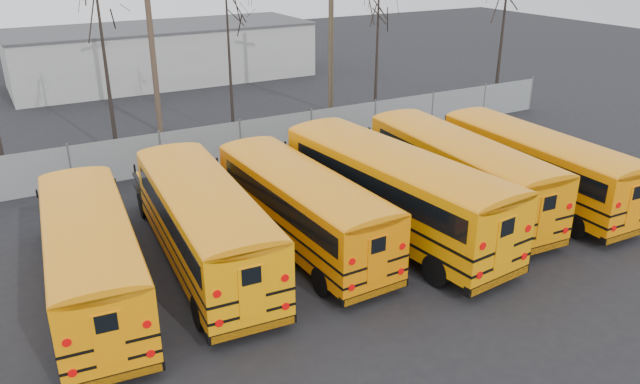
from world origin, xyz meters
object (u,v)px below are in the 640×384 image
utility_pole_right (331,30)px  bus_d (389,184)px  bus_b (202,217)px  bus_f (533,160)px  utility_pole_left (151,40)px  bus_a (90,249)px  bus_c (299,201)px  bus_e (455,166)px

utility_pole_right → bus_d: bearing=-94.0°
bus_b → bus_f: (13.89, -1.29, -0.03)m
bus_f → utility_pole_left: size_ratio=1.09×
bus_b → bus_d: bus_d is taller
bus_f → bus_a: bearing=178.5°
bus_c → utility_pole_left: size_ratio=1.07×
utility_pole_right → bus_b: bearing=-112.8°
bus_e → bus_d: bearing=-168.0°
bus_b → bus_e: bus_e is taller
bus_b → utility_pole_left: 16.76m
bus_c → bus_e: (6.98, -0.18, 0.10)m
bus_a → bus_b: bearing=11.9°
bus_a → bus_c: 7.17m
bus_c → bus_f: size_ratio=0.98×
bus_a → bus_b: size_ratio=0.96×
bus_d → utility_pole_left: utility_pole_left is taller
bus_f → utility_pole_left: (-10.87, 17.43, 3.35)m
bus_e → bus_f: bus_e is taller
bus_b → utility_pole_left: (3.02, 16.14, 3.33)m
bus_b → bus_a: bearing=-169.5°
bus_a → bus_c: size_ratio=1.00×
bus_a → utility_pole_left: size_ratio=1.07×
bus_b → bus_f: size_ratio=1.02×
bus_a → utility_pole_left: bearing=73.3°
bus_b → bus_c: bus_b is taller
utility_pole_right → utility_pole_left: bearing=-164.9°
bus_d → bus_b: bearing=166.2°
bus_c → bus_f: bearing=-8.0°
bus_e → bus_b: bearing=-179.1°
bus_b → utility_pole_left: size_ratio=1.12×
bus_d → bus_c: bearing=161.6°
bus_c → utility_pole_right: size_ratio=1.09×
bus_a → utility_pole_right: (17.50, 15.82, 3.33)m
bus_c → bus_d: size_ratio=0.87×
bus_e → bus_f: size_ratio=1.04×
bus_c → bus_d: 3.45m
bus_d → bus_e: (3.63, 0.57, -0.13)m
bus_c → bus_e: bus_e is taller
bus_a → bus_d: bearing=2.3°
bus_b → utility_pole_right: bearing=52.0°
bus_e → utility_pole_right: 16.46m
bus_d → bus_f: size_ratio=1.12×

